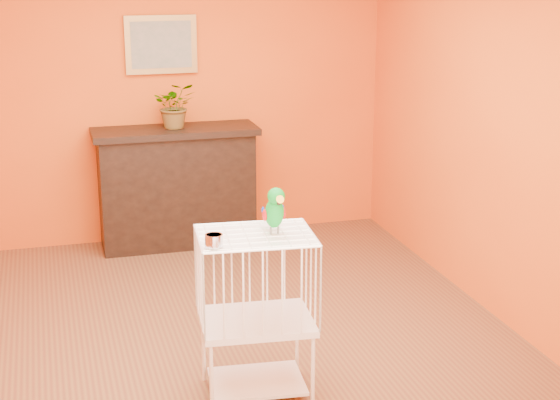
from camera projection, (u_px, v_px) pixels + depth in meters
name	position (u px, v px, depth m)	size (l,w,h in m)	color
ground	(217.00, 338.00, 5.81)	(4.50, 4.50, 0.00)	brown
room_shell	(212.00, 107.00, 5.37)	(4.50, 4.50, 4.50)	#E85B15
console_cabinet	(177.00, 187.00, 7.53)	(1.42, 0.51, 1.06)	black
potted_plant	(175.00, 110.00, 7.36)	(0.36, 0.39, 0.31)	#26722D
framed_picture	(161.00, 45.00, 7.38)	(0.62, 0.04, 0.50)	#A77C3B
birdcage	(256.00, 313.00, 4.94)	(0.68, 0.55, 0.99)	white
feed_cup	(214.00, 241.00, 4.58)	(0.10, 0.10, 0.07)	silver
parrot	(274.00, 210.00, 4.78)	(0.14, 0.25, 0.28)	#59544C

